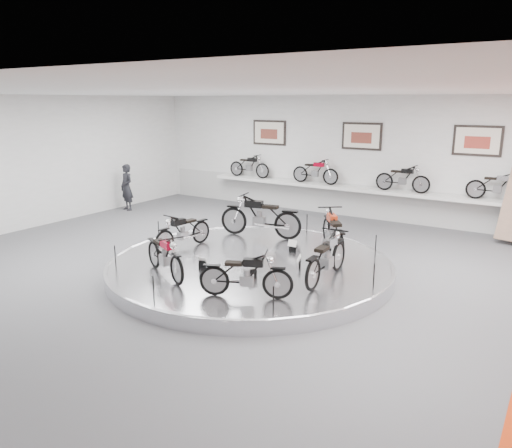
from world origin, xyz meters
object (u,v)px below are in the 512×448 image
Objects in this scene: bike_e at (246,275)px; visitor at (127,187)px; display_platform at (250,267)px; bike_a at (333,231)px; bike_f at (327,257)px; bike_c at (183,231)px; bike_d at (165,255)px; shelf at (356,189)px; bike_b at (260,216)px.

bike_e is 9.97m from visitor.
bike_a is at bearing 51.11° from display_platform.
bike_f is at bearing -5.72° from visitor.
bike_f is at bearing 94.75° from bike_c.
bike_d reaches higher than display_platform.
bike_d is at bearing -23.17° from visitor.
visitor reaches higher than bike_c.
bike_d reaches higher than bike_e.
bike_c is 3.52m from bike_e.
bike_a is (1.30, -4.78, -0.19)m from shelf.
bike_b is 1.15× the size of bike_f.
display_platform is at bearing 104.67° from bike_b.
bike_a is 1.13× the size of bike_d.
display_platform is 2.25m from bike_e.
display_platform is 3.33× the size of bike_b.
bike_b is at bearing 115.44° from display_platform.
bike_a reaches higher than bike_e.
bike_a is at bearing 18.08° from bike_f.
bike_a is 1.99m from bike_f.
bike_e is (2.00, -3.71, -0.13)m from bike_b.
bike_e is at bearing 23.39° from bike_d.
visitor is (-9.39, 3.56, 0.03)m from bike_f.
visitor is at bearing -114.06° from bike_c.
bike_c is 1.01× the size of bike_e.
bike_f is at bearing 38.02° from bike_e.
shelf is at bearing -111.64° from bike_b.
shelf is at bearing 14.59° from bike_f.
bike_b reaches higher than bike_c.
bike_b is 3.63m from bike_d.
bike_f is at bearing 163.64° from bike_a.
bike_d is (-2.22, -3.41, -0.06)m from bike_a.
visitor is at bearing 155.91° from display_platform.
bike_a is at bearing 163.39° from bike_b.
bike_a is at bearing -74.74° from shelf.
bike_a is 3.62m from bike_c.
bike_b is 1.17× the size of visitor.
shelf is at bearing 73.98° from bike_e.
bike_e is (2.04, -0.07, -0.02)m from bike_d.
bike_c is 3.90m from bike_f.
display_platform is 6.46m from shelf.
shelf is 8.02m from visitor.
bike_a is 1.17× the size of bike_c.
display_platform is 3.67× the size of bike_a.
shelf is 5.73× the size of bike_b.
bike_d is at bearing -96.41° from shelf.
bike_a is 8.87m from visitor.
display_platform is 4.14× the size of bike_d.
bike_a reaches higher than display_platform.
bike_f is at bearing -73.34° from shelf.
shelf is at bearing 171.06° from bike_c.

